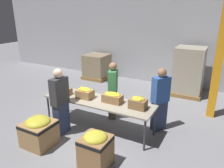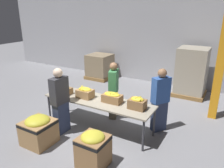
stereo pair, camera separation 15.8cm
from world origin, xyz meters
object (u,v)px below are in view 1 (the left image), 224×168
at_px(donation_bin_0, 39,130).
at_px(support_pillar, 221,47).
at_px(banana_box_3, 138,103).
at_px(volunteer_1, 60,102).
at_px(volunteer_0, 160,100).
at_px(banana_box_0, 64,91).
at_px(pallet_stack_0, 189,72).
at_px(banana_box_2, 113,97).
at_px(sorting_table, 98,102).
at_px(donation_bin_1, 96,148).
at_px(pallet_stack_1, 97,67).
at_px(volunteer_2, 113,91).
at_px(banana_box_1, 85,93).

bearing_deg(donation_bin_0, support_pillar, 45.59).
xyz_separation_m(banana_box_3, volunteer_1, (-1.74, -0.63, -0.11)).
xyz_separation_m(banana_box_3, volunteer_0, (0.33, 0.66, -0.12)).
relative_size(banana_box_0, banana_box_3, 0.99).
relative_size(volunteer_1, pallet_stack_0, 0.97).
xyz_separation_m(donation_bin_0, support_pillar, (3.30, 3.36, 1.64)).
relative_size(volunteer_1, support_pillar, 0.41).
xyz_separation_m(banana_box_2, volunteer_1, (-1.07, -0.66, -0.10)).
relative_size(sorting_table, donation_bin_1, 3.90).
xyz_separation_m(banana_box_0, banana_box_3, (2.05, 0.13, 0.03)).
bearing_deg(banana_box_2, pallet_stack_1, 126.70).
bearing_deg(sorting_table, volunteer_2, 87.99).
relative_size(banana_box_3, volunteer_1, 0.23).
xyz_separation_m(banana_box_1, pallet_stack_0, (1.95, 3.58, -0.09)).
height_order(pallet_stack_0, pallet_stack_1, pallet_stack_0).
xyz_separation_m(volunteer_0, volunteer_1, (-2.07, -1.29, 0.02)).
relative_size(banana_box_2, donation_bin_0, 0.70).
bearing_deg(banana_box_1, volunteer_0, 22.12).
distance_m(banana_box_0, support_pillar, 4.29).
bearing_deg(volunteer_1, volunteer_0, -55.96).
bearing_deg(banana_box_1, pallet_stack_0, 61.49).
relative_size(volunteer_0, volunteer_2, 1.01).
height_order(support_pillar, pallet_stack_1, support_pillar).
bearing_deg(volunteer_0, donation_bin_1, 14.01).
bearing_deg(banana_box_3, banana_box_0, -176.43).
relative_size(banana_box_1, banana_box_2, 0.85).
relative_size(banana_box_2, donation_bin_1, 0.66).
bearing_deg(banana_box_0, banana_box_1, 6.54).
bearing_deg(pallet_stack_0, volunteer_1, -118.58).
distance_m(support_pillar, pallet_stack_0, 2.07).
height_order(sorting_table, volunteer_0, volunteer_0).
xyz_separation_m(banana_box_0, donation_bin_0, (0.21, -1.15, -0.54)).
bearing_deg(banana_box_2, support_pillar, 44.22).
xyz_separation_m(banana_box_1, donation_bin_0, (-0.43, -1.22, -0.57)).
xyz_separation_m(banana_box_0, support_pillar, (3.50, 2.22, 1.10)).
bearing_deg(volunteer_1, donation_bin_1, -112.72).
distance_m(banana_box_2, pallet_stack_1, 4.53).
relative_size(volunteer_0, support_pillar, 0.40).
xyz_separation_m(sorting_table, volunteer_2, (0.03, 0.74, 0.05)).
distance_m(banana_box_1, volunteer_2, 0.87).
distance_m(sorting_table, donation_bin_0, 1.53).
xyz_separation_m(sorting_table, pallet_stack_1, (-2.32, 3.68, -0.22)).
distance_m(banana_box_2, pallet_stack_0, 3.70).
bearing_deg(banana_box_0, donation_bin_1, -33.99).
distance_m(banana_box_2, banana_box_3, 0.67).
bearing_deg(volunteer_0, pallet_stack_1, -95.69).
distance_m(banana_box_3, volunteer_2, 1.24).
relative_size(banana_box_0, volunteer_2, 0.24).
height_order(banana_box_3, volunteer_0, volunteer_0).
relative_size(banana_box_2, pallet_stack_0, 0.28).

